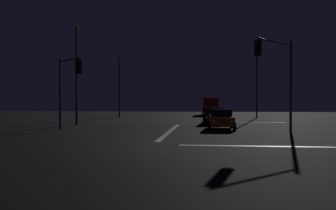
{
  "coord_description": "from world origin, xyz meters",
  "views": [
    {
      "loc": [
        2.56,
        -16.77,
        2.12
      ],
      "look_at": [
        -0.59,
        11.95,
        1.89
      ],
      "focal_mm": 36.35,
      "sensor_mm": 36.0,
      "label": 1
    }
  ],
  "objects_px": {
    "streetlamp_left_far": "(119,82)",
    "sedan_white": "(216,114)",
    "sedan_orange": "(221,119)",
    "sedan_green": "(213,111)",
    "box_truck": "(210,105)",
    "streetlamp_right_far": "(257,75)",
    "traffic_signal_ne": "(278,68)",
    "sedan_silver": "(215,112)",
    "traffic_signal_nw": "(68,80)",
    "sedan_black": "(213,116)",
    "streetlamp_left_near": "(76,68)"
  },
  "relations": [
    {
      "from": "streetlamp_left_far",
      "to": "traffic_signal_ne",
      "type": "bearing_deg",
      "value": -52.65
    },
    {
      "from": "sedan_black",
      "to": "traffic_signal_ne",
      "type": "height_order",
      "value": "traffic_signal_ne"
    },
    {
      "from": "streetlamp_left_near",
      "to": "sedan_green",
      "type": "bearing_deg",
      "value": 57.39
    },
    {
      "from": "sedan_white",
      "to": "box_truck",
      "type": "distance_m",
      "value": 19.07
    },
    {
      "from": "sedan_white",
      "to": "traffic_signal_nw",
      "type": "bearing_deg",
      "value": -128.11
    },
    {
      "from": "sedan_orange",
      "to": "box_truck",
      "type": "bearing_deg",
      "value": 90.71
    },
    {
      "from": "sedan_green",
      "to": "traffic_signal_ne",
      "type": "height_order",
      "value": "traffic_signal_ne"
    },
    {
      "from": "sedan_black",
      "to": "traffic_signal_ne",
      "type": "distance_m",
      "value": 10.63
    },
    {
      "from": "streetlamp_left_far",
      "to": "sedan_white",
      "type": "bearing_deg",
      "value": -30.35
    },
    {
      "from": "box_truck",
      "to": "traffic_signal_nw",
      "type": "height_order",
      "value": "traffic_signal_nw"
    },
    {
      "from": "sedan_green",
      "to": "traffic_signal_nw",
      "type": "height_order",
      "value": "traffic_signal_nw"
    },
    {
      "from": "sedan_green",
      "to": "box_truck",
      "type": "distance_m",
      "value": 6.76
    },
    {
      "from": "sedan_black",
      "to": "sedan_green",
      "type": "xyz_separation_m",
      "value": [
        0.38,
        17.96,
        0.0
      ]
    },
    {
      "from": "box_truck",
      "to": "traffic_signal_nw",
      "type": "bearing_deg",
      "value": -108.26
    },
    {
      "from": "streetlamp_left_far",
      "to": "streetlamp_right_far",
      "type": "xyz_separation_m",
      "value": [
        18.9,
        0.0,
        0.8
      ]
    },
    {
      "from": "traffic_signal_ne",
      "to": "streetlamp_left_far",
      "type": "relative_size",
      "value": 0.77
    },
    {
      "from": "sedan_silver",
      "to": "streetlamp_left_near",
      "type": "xyz_separation_m",
      "value": [
        -13.35,
        -15.01,
        4.57
      ]
    },
    {
      "from": "sedan_orange",
      "to": "box_truck",
      "type": "relative_size",
      "value": 0.52
    },
    {
      "from": "streetlamp_left_far",
      "to": "streetlamp_right_far",
      "type": "height_order",
      "value": "streetlamp_right_far"
    },
    {
      "from": "streetlamp_left_near",
      "to": "streetlamp_right_far",
      "type": "xyz_separation_m",
      "value": [
        18.9,
        16.0,
        0.39
      ]
    },
    {
      "from": "streetlamp_left_near",
      "to": "box_truck",
      "type": "bearing_deg",
      "value": 64.72
    },
    {
      "from": "streetlamp_left_far",
      "to": "traffic_signal_nw",
      "type": "bearing_deg",
      "value": -85.37
    },
    {
      "from": "sedan_orange",
      "to": "sedan_green",
      "type": "xyz_separation_m",
      "value": [
        -0.09,
        24.15,
        0.0
      ]
    },
    {
      "from": "sedan_white",
      "to": "traffic_signal_nw",
      "type": "height_order",
      "value": "traffic_signal_nw"
    },
    {
      "from": "sedan_black",
      "to": "traffic_signal_ne",
      "type": "relative_size",
      "value": 0.65
    },
    {
      "from": "sedan_orange",
      "to": "sedan_black",
      "type": "bearing_deg",
      "value": 94.35
    },
    {
      "from": "sedan_white",
      "to": "sedan_green",
      "type": "bearing_deg",
      "value": 90.19
    },
    {
      "from": "box_truck",
      "to": "traffic_signal_ne",
      "type": "xyz_separation_m",
      "value": [
        4.16,
        -33.65,
        2.83
      ]
    },
    {
      "from": "sedan_black",
      "to": "sedan_green",
      "type": "distance_m",
      "value": 17.97
    },
    {
      "from": "sedan_white",
      "to": "streetlamp_right_far",
      "type": "bearing_deg",
      "value": 53.78
    },
    {
      "from": "sedan_black",
      "to": "sedan_green",
      "type": "height_order",
      "value": "same"
    },
    {
      "from": "sedan_orange",
      "to": "traffic_signal_nw",
      "type": "bearing_deg",
      "value": -166.43
    },
    {
      "from": "traffic_signal_nw",
      "to": "sedan_orange",
      "type": "bearing_deg",
      "value": 13.57
    },
    {
      "from": "sedan_black",
      "to": "sedan_white",
      "type": "xyz_separation_m",
      "value": [
        0.42,
        5.61,
        0.0
      ]
    },
    {
      "from": "traffic_signal_ne",
      "to": "streetlamp_left_near",
      "type": "bearing_deg",
      "value": 159.59
    },
    {
      "from": "sedan_white",
      "to": "traffic_signal_ne",
      "type": "relative_size",
      "value": 0.65
    },
    {
      "from": "box_truck",
      "to": "traffic_signal_ne",
      "type": "distance_m",
      "value": 34.02
    },
    {
      "from": "streetlamp_left_near",
      "to": "streetlamp_right_far",
      "type": "bearing_deg",
      "value": 40.25
    },
    {
      "from": "sedan_black",
      "to": "traffic_signal_nw",
      "type": "height_order",
      "value": "traffic_signal_nw"
    },
    {
      "from": "sedan_orange",
      "to": "sedan_white",
      "type": "xyz_separation_m",
      "value": [
        -0.05,
        11.79,
        0.0
      ]
    },
    {
      "from": "box_truck",
      "to": "sedan_green",
      "type": "bearing_deg",
      "value": -87.5
    },
    {
      "from": "sedan_green",
      "to": "traffic_signal_nw",
      "type": "relative_size",
      "value": 0.78
    },
    {
      "from": "sedan_silver",
      "to": "streetlamp_left_near",
      "type": "bearing_deg",
      "value": -131.66
    },
    {
      "from": "sedan_white",
      "to": "streetlamp_left_near",
      "type": "relative_size",
      "value": 0.46
    },
    {
      "from": "traffic_signal_ne",
      "to": "traffic_signal_nw",
      "type": "bearing_deg",
      "value": 179.85
    },
    {
      "from": "streetlamp_left_near",
      "to": "sedan_silver",
      "type": "bearing_deg",
      "value": 48.34
    },
    {
      "from": "traffic_signal_nw",
      "to": "traffic_signal_ne",
      "type": "distance_m",
      "value": 15.26
    },
    {
      "from": "sedan_black",
      "to": "traffic_signal_nw",
      "type": "relative_size",
      "value": 0.78
    },
    {
      "from": "sedan_white",
      "to": "sedan_silver",
      "type": "height_order",
      "value": "same"
    },
    {
      "from": "sedan_silver",
      "to": "traffic_signal_nw",
      "type": "distance_m",
      "value": 24.43
    }
  ]
}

